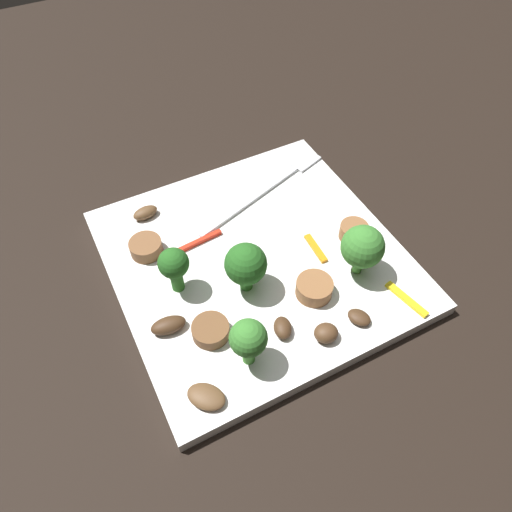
# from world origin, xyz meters

# --- Properties ---
(ground_plane) EXTENTS (1.40, 1.40, 0.00)m
(ground_plane) POSITION_xyz_m (0.00, 0.00, 0.00)
(ground_plane) COLOR black
(plate) EXTENTS (0.27, 0.27, 0.01)m
(plate) POSITION_xyz_m (0.00, 0.00, 0.01)
(plate) COLOR white
(plate) RESTS_ON ground_plane
(fork) EXTENTS (0.17, 0.07, 0.00)m
(fork) POSITION_xyz_m (0.06, 0.08, 0.02)
(fork) COLOR silver
(fork) RESTS_ON plate
(broccoli_floret_0) EXTENTS (0.04, 0.04, 0.05)m
(broccoli_floret_0) POSITION_xyz_m (-0.02, -0.03, 0.05)
(broccoli_floret_0) COLOR #296420
(broccoli_floret_0) RESTS_ON plate
(broccoli_floret_1) EXTENTS (0.04, 0.04, 0.06)m
(broccoli_floret_1) POSITION_xyz_m (0.08, -0.06, 0.05)
(broccoli_floret_1) COLOR #408630
(broccoli_floret_1) RESTS_ON plate
(broccoli_floret_2) EXTENTS (0.03, 0.03, 0.05)m
(broccoli_floret_2) POSITION_xyz_m (-0.06, -0.10, 0.05)
(broccoli_floret_2) COLOR #408630
(broccoli_floret_2) RESTS_ON plate
(broccoli_floret_3) EXTENTS (0.03, 0.03, 0.05)m
(broccoli_floret_3) POSITION_xyz_m (-0.08, -0.00, 0.05)
(broccoli_floret_3) COLOR #296420
(broccoli_floret_3) RESTS_ON plate
(sausage_slice_0) EXTENTS (0.04, 0.04, 0.02)m
(sausage_slice_0) POSITION_xyz_m (0.10, -0.02, 0.02)
(sausage_slice_0) COLOR brown
(sausage_slice_0) RESTS_ON plate
(sausage_slice_1) EXTENTS (0.04, 0.04, 0.01)m
(sausage_slice_1) POSITION_xyz_m (-0.09, 0.05, 0.02)
(sausage_slice_1) COLOR brown
(sausage_slice_1) RESTS_ON plate
(sausage_slice_2) EXTENTS (0.05, 0.05, 0.01)m
(sausage_slice_2) POSITION_xyz_m (-0.07, -0.06, 0.02)
(sausage_slice_2) COLOR brown
(sausage_slice_2) RESTS_ON plate
(sausage_slice_3) EXTENTS (0.04, 0.04, 0.02)m
(sausage_slice_3) POSITION_xyz_m (0.03, -0.06, 0.02)
(sausage_slice_3) COLOR brown
(sausage_slice_3) RESTS_ON plate
(mushroom_0) EXTENTS (0.03, 0.02, 0.01)m
(mushroom_0) POSITION_xyz_m (0.01, -0.11, 0.02)
(mushroom_0) COLOR #4C331E
(mushroom_0) RESTS_ON plate
(mushroom_1) EXTENTS (0.02, 0.03, 0.01)m
(mushroom_1) POSITION_xyz_m (0.05, -0.11, 0.02)
(mushroom_1) COLOR #422B19
(mushroom_1) RESTS_ON plate
(mushroom_2) EXTENTS (0.04, 0.04, 0.01)m
(mushroom_2) POSITION_xyz_m (-0.10, -0.11, 0.02)
(mushroom_2) COLOR brown
(mushroom_2) RESTS_ON plate
(mushroom_3) EXTENTS (0.03, 0.02, 0.01)m
(mushroom_3) POSITION_xyz_m (-0.08, 0.10, 0.02)
(mushroom_3) COLOR brown
(mushroom_3) RESTS_ON plate
(mushroom_4) EXTENTS (0.03, 0.02, 0.01)m
(mushroom_4) POSITION_xyz_m (-0.10, -0.04, 0.02)
(mushroom_4) COLOR #422B19
(mushroom_4) RESTS_ON plate
(mushroom_5) EXTENTS (0.02, 0.03, 0.01)m
(mushroom_5) POSITION_xyz_m (-0.02, -0.09, 0.02)
(mushroom_5) COLOR #422B19
(mushroom_5) RESTS_ON plate
(pepper_strip_0) EXTENTS (0.01, 0.04, 0.00)m
(pepper_strip_0) POSITION_xyz_m (0.06, -0.02, 0.02)
(pepper_strip_0) COLOR orange
(pepper_strip_0) RESTS_ON plate
(pepper_strip_1) EXTENTS (0.05, 0.01, 0.00)m
(pepper_strip_1) POSITION_xyz_m (-0.04, 0.04, 0.02)
(pepper_strip_1) COLOR red
(pepper_strip_1) RESTS_ON plate
(pepper_strip_2) EXTENTS (0.02, 0.05, 0.00)m
(pepper_strip_2) POSITION_xyz_m (0.10, -0.11, 0.02)
(pepper_strip_2) COLOR yellow
(pepper_strip_2) RESTS_ON plate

